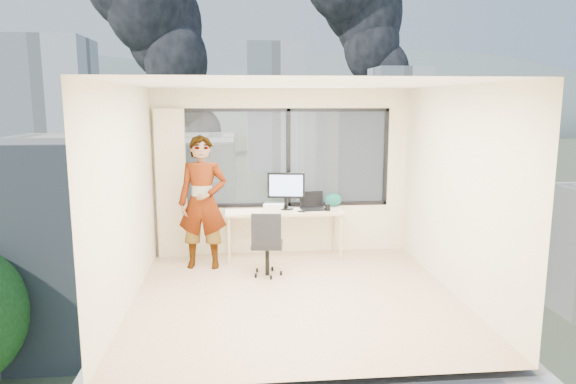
{
  "coord_description": "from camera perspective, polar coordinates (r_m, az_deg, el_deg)",
  "views": [
    {
      "loc": [
        -0.68,
        -6.12,
        2.39
      ],
      "look_at": [
        0.0,
        1.0,
        1.15
      ],
      "focal_mm": 32.3,
      "sensor_mm": 36.0,
      "label": 1
    }
  ],
  "objects": [
    {
      "name": "exterior_ground",
      "position": [
        127.18,
        -5.08,
        2.43
      ],
      "size": [
        400.0,
        400.0,
        0.04
      ],
      "primitive_type": "cube",
      "color": "#515B3D",
      "rests_on": "ground"
    },
    {
      "name": "game_console",
      "position": [
        8.14,
        -1.47,
        -1.5
      ],
      "size": [
        0.37,
        0.34,
        0.08
      ],
      "primitive_type": "cube",
      "rotation": [
        0.0,
        0.0,
        -0.25
      ],
      "color": "white",
      "rests_on": "desk"
    },
    {
      "name": "far_tower_a",
      "position": [
        106.81,
        -24.4,
        7.72
      ],
      "size": [
        14.0,
        14.0,
        28.0
      ],
      "primitive_type": "cube",
      "color": "silver",
      "rests_on": "exterior_ground"
    },
    {
      "name": "far_tower_b",
      "position": [
        126.43,
        -1.51,
        9.24
      ],
      "size": [
        13.0,
        13.0,
        30.0
      ],
      "primitive_type": "cube",
      "color": "silver",
      "rests_on": "exterior_ground"
    },
    {
      "name": "floor",
      "position": [
        6.61,
        0.84,
        -11.38
      ],
      "size": [
        4.0,
        4.0,
        0.01
      ],
      "primitive_type": "cube",
      "color": "#D4B489",
      "rests_on": "ground"
    },
    {
      "name": "monitor",
      "position": [
        8.03,
        -0.2,
        0.15
      ],
      "size": [
        0.59,
        0.22,
        0.58
      ],
      "primitive_type": null,
      "rotation": [
        0.0,
        0.0,
        -0.17
      ],
      "color": "black",
      "rests_on": "desk"
    },
    {
      "name": "tree_c",
      "position": [
        52.64,
        20.28,
        -3.25
      ],
      "size": [
        8.4,
        8.4,
        10.0
      ],
      "primitive_type": null,
      "color": "#1F4918",
      "rests_on": "exterior_ground"
    },
    {
      "name": "wall_right",
      "position": [
        6.77,
        17.95,
        0.08
      ],
      "size": [
        0.01,
        4.0,
        2.6
      ],
      "primitive_type": "cube",
      "color": "#F3EABC",
      "rests_on": "ground"
    },
    {
      "name": "curtain",
      "position": [
        8.16,
        -12.71,
        0.86
      ],
      "size": [
        0.45,
        0.14,
        2.3
      ],
      "primitive_type": "cube",
      "color": "beige",
      "rests_on": "floor"
    },
    {
      "name": "wall_front",
      "position": [
        4.32,
        3.78,
        -4.84
      ],
      "size": [
        4.0,
        0.01,
        2.6
      ],
      "primitive_type": "cube",
      "color": "#F3EABC",
      "rests_on": "ground"
    },
    {
      "name": "hill_a",
      "position": [
        347.65,
        -25.65,
        6.21
      ],
      "size": [
        288.0,
        216.0,
        90.0
      ],
      "primitive_type": "ellipsoid",
      "color": "slate",
      "rests_on": "exterior_ground"
    },
    {
      "name": "smoke_plume_b",
      "position": [
        186.34,
        12.59,
        17.23
      ],
      "size": [
        30.0,
        18.0,
        70.0
      ],
      "primitive_type": null,
      "color": "black",
      "rests_on": "exterior_ground"
    },
    {
      "name": "tree_b",
      "position": [
        27.3,
        5.2,
        -16.0
      ],
      "size": [
        7.6,
        7.6,
        9.0
      ],
      "primitive_type": null,
      "color": "#1F4918",
      "rests_on": "exterior_ground"
    },
    {
      "name": "handbag",
      "position": [
        8.26,
        4.96,
        -0.87
      ],
      "size": [
        0.29,
        0.15,
        0.22
      ],
      "primitive_type": "ellipsoid",
      "rotation": [
        0.0,
        0.0,
        -0.02
      ],
      "color": "#0D524A",
      "rests_on": "desk"
    },
    {
      "name": "pen_cup",
      "position": [
        7.97,
        4.41,
        -1.7
      ],
      "size": [
        0.1,
        0.1,
        0.1
      ],
      "primitive_type": "cylinder",
      "rotation": [
        0.0,
        0.0,
        0.2
      ],
      "color": "black",
      "rests_on": "desk"
    },
    {
      "name": "ceiling",
      "position": [
        6.16,
        0.9,
        11.78
      ],
      "size": [
        4.0,
        4.0,
        0.01
      ],
      "primitive_type": "cube",
      "color": "white",
      "rests_on": "ground"
    },
    {
      "name": "near_bldg_b",
      "position": [
        46.67,
        10.43,
        -0.66
      ],
      "size": [
        14.0,
        13.0,
        16.0
      ],
      "primitive_type": "cube",
      "color": "silver",
      "rests_on": "exterior_ground"
    },
    {
      "name": "far_tower_d",
      "position": [
        167.1,
        -26.42,
        7.0
      ],
      "size": [
        16.0,
        14.0,
        22.0
      ],
      "primitive_type": "cube",
      "color": "silver",
      "rests_on": "exterior_ground"
    },
    {
      "name": "desk",
      "position": [
        8.07,
        -0.44,
        -4.63
      ],
      "size": [
        1.8,
        0.6,
        0.75
      ],
      "primitive_type": "cube",
      "color": "tan",
      "rests_on": "floor"
    },
    {
      "name": "laptop",
      "position": [
        8.02,
        2.83,
        -1.08
      ],
      "size": [
        0.42,
        0.44,
        0.24
      ],
      "primitive_type": null,
      "rotation": [
        0.0,
        0.0,
        0.11
      ],
      "color": "black",
      "rests_on": "desk"
    },
    {
      "name": "far_tower_c",
      "position": [
        153.13,
        12.07,
        8.39
      ],
      "size": [
        15.0,
        15.0,
        26.0
      ],
      "primitive_type": "cube",
      "color": "silver",
      "rests_on": "exterior_ground"
    },
    {
      "name": "near_bldg_a",
      "position": [
        38.24,
        -17.88,
        -4.84
      ],
      "size": [
        16.0,
        12.0,
        14.0
      ],
      "primitive_type": "cube",
      "color": "#F2E5CB",
      "rests_on": "exterior_ground"
    },
    {
      "name": "hill_b",
      "position": [
        341.7,
        11.81,
        6.92
      ],
      "size": [
        300.0,
        220.0,
        96.0
      ],
      "primitive_type": "ellipsoid",
      "color": "slate",
      "rests_on": "exterior_ground"
    },
    {
      "name": "wall_left",
      "position": [
        6.36,
        -17.36,
        -0.5
      ],
      "size": [
        0.01,
        4.0,
        2.6
      ],
      "primitive_type": "cube",
      "color": "#F3EABC",
      "rests_on": "ground"
    },
    {
      "name": "person",
      "position": [
        7.58,
        -9.36,
        -1.13
      ],
      "size": [
        0.74,
        0.52,
        1.93
      ],
      "primitive_type": "imported",
      "rotation": [
        0.0,
        0.0,
        -0.08
      ],
      "color": "#2D2D33",
      "rests_on": "floor"
    },
    {
      "name": "window_wall",
      "position": [
        8.2,
        -0.31,
        3.78
      ],
      "size": [
        3.3,
        0.16,
        1.55
      ],
      "primitive_type": null,
      "color": "black",
      "rests_on": "ground"
    },
    {
      "name": "cellphone",
      "position": [
        7.87,
        1.46,
        -2.15
      ],
      "size": [
        0.12,
        0.07,
        0.01
      ],
      "primitive_type": "cube",
      "rotation": [
        0.0,
        0.0,
        -0.14
      ],
      "color": "black",
      "rests_on": "desk"
    },
    {
      "name": "chair",
      "position": [
        7.22,
        -2.3,
        -5.59
      ],
      "size": [
        0.53,
        0.53,
        0.94
      ],
      "primitive_type": null,
      "rotation": [
        0.0,
        0.0,
        -0.12
      ],
      "color": "black",
      "rests_on": "floor"
    }
  ]
}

